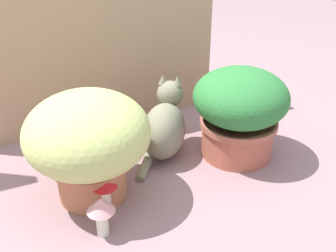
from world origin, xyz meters
TOP-DOWN VIEW (x-y plane):
  - ground_plane at (0.00, 0.00)m, footprint 6.00×6.00m
  - cardboard_backdrop at (-0.03, 0.54)m, footprint 1.14×0.03m
  - grass_planter at (-0.20, 0.04)m, footprint 0.42×0.42m
  - leafy_planter at (0.41, 0.06)m, footprint 0.37×0.37m
  - cat at (0.14, 0.19)m, footprint 0.32×0.32m
  - mushroom_ornament_red at (-0.19, -0.08)m, footprint 0.08×0.08m
  - mushroom_ornament_pink at (-0.23, -0.17)m, footprint 0.09×0.09m

SIDE VIEW (x-z plane):
  - ground_plane at x=0.00m, z-range 0.00..0.00m
  - mushroom_ornament_pink at x=-0.23m, z-range 0.03..0.17m
  - mushroom_ornament_red at x=-0.19m, z-range 0.03..0.17m
  - cat at x=0.14m, z-range -0.04..0.28m
  - leafy_planter at x=0.41m, z-range 0.02..0.38m
  - grass_planter at x=-0.20m, z-range 0.03..0.42m
  - cardboard_backdrop at x=-0.03m, z-range 0.00..0.83m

